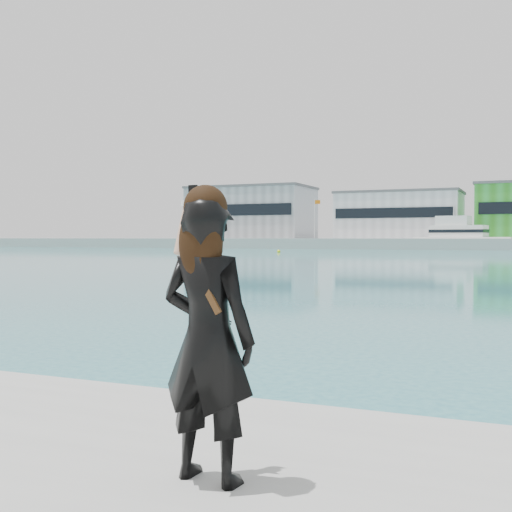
# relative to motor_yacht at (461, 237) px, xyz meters

# --- Properties ---
(warehouse_grey_left) EXTENTS (26.52, 16.36, 11.50)m
(warehouse_grey_left) POSITION_rel_motor_yacht_xyz_m (-46.19, 12.39, 5.53)
(warehouse_grey_left) COLOR gray
(warehouse_grey_left) RESTS_ON far_quay
(warehouse_white) EXTENTS (24.48, 15.35, 9.50)m
(warehouse_white) POSITION_rel_motor_yacht_xyz_m (-13.19, 12.39, 4.53)
(warehouse_white) COLOR silver
(warehouse_white) RESTS_ON far_quay
(flagpole_left) EXTENTS (1.28, 0.16, 8.00)m
(flagpole_left) POSITION_rel_motor_yacht_xyz_m (-29.10, 5.41, 4.30)
(flagpole_left) COLOR silver
(flagpole_left) RESTS_ON far_quay
(motor_yacht) EXTENTS (17.62, 8.02, 7.94)m
(motor_yacht) POSITION_rel_motor_yacht_xyz_m (0.00, 0.00, 0.00)
(motor_yacht) COLOR white
(motor_yacht) RESTS_ON ground
(buoy_far) EXTENTS (0.50, 0.50, 0.50)m
(buoy_far) POSITION_rel_motor_yacht_xyz_m (-22.33, -32.71, -2.23)
(buoy_far) COLOR #FBED0D
(buoy_far) RESTS_ON ground
(woman) EXTENTS (0.62, 0.44, 1.71)m
(woman) POSITION_rel_motor_yacht_xyz_m (9.52, -116.43, -0.57)
(woman) COLOR black
(woman) RESTS_ON near_quay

